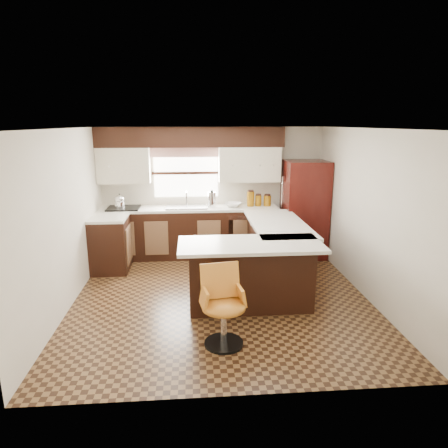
{
  "coord_description": "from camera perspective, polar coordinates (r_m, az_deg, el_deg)",
  "views": [
    {
      "loc": [
        -0.39,
        -5.39,
        2.47
      ],
      "look_at": [
        0.08,
        0.45,
        0.98
      ],
      "focal_mm": 32.0,
      "sensor_mm": 36.0,
      "label": 1
    }
  ],
  "objects": [
    {
      "name": "peninsula_long",
      "position": [
        6.48,
        7.14,
        -4.03
      ],
      "size": [
        0.6,
        1.95,
        0.9
      ],
      "primitive_type": "cube",
      "color": "black",
      "rests_on": "floor"
    },
    {
      "name": "refrigerator",
      "position": [
        7.61,
        11.39,
        2.08
      ],
      "size": [
        0.77,
        0.74,
        1.8
      ],
      "primitive_type": "cube",
      "color": "#3A0C09",
      "rests_on": "floor"
    },
    {
      "name": "wall_back",
      "position": [
        7.71,
        -1.65,
        4.77
      ],
      "size": [
        4.4,
        0.0,
        4.4
      ],
      "primitive_type": "plane",
      "rotation": [
        1.57,
        0.0,
        0.0
      ],
      "color": "beige",
      "rests_on": "floor"
    },
    {
      "name": "wall_left",
      "position": [
        5.8,
        -21.64,
        0.57
      ],
      "size": [
        0.0,
        4.4,
        4.4
      ],
      "primitive_type": "plane",
      "rotation": [
        1.57,
        0.0,
        1.57
      ],
      "color": "beige",
      "rests_on": "floor"
    },
    {
      "name": "floor",
      "position": [
        5.94,
        -0.43,
        -10.31
      ],
      "size": [
        4.4,
        4.4,
        0.0
      ],
      "primitive_type": "plane",
      "color": "#49301A",
      "rests_on": "ground"
    },
    {
      "name": "soffit",
      "position": [
        7.42,
        -4.8,
        12.28
      ],
      "size": [
        3.4,
        0.35,
        0.36
      ],
      "primitive_type": "cube",
      "color": "black",
      "rests_on": "wall_back"
    },
    {
      "name": "canister_small",
      "position": [
        7.58,
        6.2,
        3.32
      ],
      "size": [
        0.14,
        0.14,
        0.19
      ],
      "primitive_type": "cylinder",
      "color": "#855308",
      "rests_on": "counter_back"
    },
    {
      "name": "peninsula_return",
      "position": [
        5.49,
        3.78,
        -7.39
      ],
      "size": [
        1.65,
        0.6,
        0.9
      ],
      "primitive_type": "cube",
      "color": "black",
      "rests_on": "floor"
    },
    {
      "name": "valance",
      "position": [
        7.55,
        -5.52,
        10.17
      ],
      "size": [
        1.3,
        0.06,
        0.18
      ],
      "primitive_type": "cube",
      "color": "#D19B93",
      "rests_on": "wall_back"
    },
    {
      "name": "canister_large",
      "position": [
        7.52,
        3.81,
        3.6
      ],
      "size": [
        0.13,
        0.13,
        0.28
      ],
      "primitive_type": "cylinder",
      "color": "#855308",
      "rests_on": "counter_back"
    },
    {
      "name": "counter_pen_long",
      "position": [
        6.36,
        7.71,
        0.03
      ],
      "size": [
        0.84,
        1.95,
        0.04
      ],
      "primitive_type": "cube",
      "color": "silver",
      "rests_on": "peninsula_long"
    },
    {
      "name": "base_cab_back",
      "position": [
        7.57,
        -4.9,
        -1.28
      ],
      "size": [
        3.3,
        0.6,
        0.9
      ],
      "primitive_type": "cube",
      "color": "black",
      "rests_on": "floor"
    },
    {
      "name": "wall_right",
      "position": [
        6.07,
        19.72,
        1.33
      ],
      "size": [
        0.0,
        4.4,
        4.4
      ],
      "primitive_type": "plane",
      "rotation": [
        1.57,
        0.0,
        -1.57
      ],
      "color": "beige",
      "rests_on": "floor"
    },
    {
      "name": "sink",
      "position": [
        7.43,
        -5.37,
        2.46
      ],
      "size": [
        0.75,
        0.45,
        0.03
      ],
      "primitive_type": "cube",
      "color": "#B2B2B7",
      "rests_on": "counter_back"
    },
    {
      "name": "cooktop",
      "position": [
        7.53,
        -14.15,
        2.23
      ],
      "size": [
        0.58,
        0.5,
        0.02
      ],
      "primitive_type": "cube",
      "color": "black",
      "rests_on": "counter_back"
    },
    {
      "name": "window_pane",
      "position": [
        7.63,
        -5.45,
        7.27
      ],
      "size": [
        1.2,
        0.02,
        0.9
      ],
      "primitive_type": "cube",
      "color": "white",
      "rests_on": "wall_back"
    },
    {
      "name": "upper_cab_left",
      "position": [
        7.55,
        -14.1,
        8.14
      ],
      "size": [
        0.94,
        0.35,
        0.64
      ],
      "primitive_type": "cube",
      "color": "beige",
      "rests_on": "wall_back"
    },
    {
      "name": "counter_back",
      "position": [
        7.45,
        -4.97,
        2.22
      ],
      "size": [
        3.3,
        0.6,
        0.04
      ],
      "primitive_type": "cube",
      "color": "silver",
      "rests_on": "base_cab_back"
    },
    {
      "name": "counter_pen_return",
      "position": [
        5.24,
        3.79,
        -2.96
      ],
      "size": [
        1.89,
        0.84,
        0.04
      ],
      "primitive_type": "cube",
      "color": "silver",
      "rests_on": "peninsula_return"
    },
    {
      "name": "canister_med",
      "position": [
        7.55,
        4.92,
        3.33
      ],
      "size": [
        0.12,
        0.12,
        0.2
      ],
      "primitive_type": "cylinder",
      "color": "#855308",
      "rests_on": "counter_back"
    },
    {
      "name": "wall_front",
      "position": [
        3.46,
        2.24,
        -7.33
      ],
      "size": [
        4.4,
        0.0,
        4.4
      ],
      "primitive_type": "plane",
      "rotation": [
        -1.57,
        0.0,
        0.0
      ],
      "color": "beige",
      "rests_on": "floor"
    },
    {
      "name": "bar_chair",
      "position": [
        4.57,
        -0.03,
        -11.86
      ],
      "size": [
        0.56,
        0.56,
        0.92
      ],
      "primitive_type": null,
      "rotation": [
        0.0,
        0.0,
        0.16
      ],
      "color": "orange",
      "rests_on": "floor"
    },
    {
      "name": "upper_cab_right",
      "position": [
        7.53,
        3.62,
        8.51
      ],
      "size": [
        1.14,
        0.35,
        0.64
      ],
      "primitive_type": "cube",
      "color": "beige",
      "rests_on": "wall_back"
    },
    {
      "name": "dishwasher",
      "position": [
        7.36,
        2.91,
        -1.86
      ],
      "size": [
        0.58,
        0.03,
        0.78
      ],
      "primitive_type": "cube",
      "color": "black",
      "rests_on": "floor"
    },
    {
      "name": "percolator",
      "position": [
        7.43,
        -1.75,
        3.52
      ],
      "size": [
        0.15,
        0.15,
        0.28
      ],
      "primitive_type": "cylinder",
      "color": "silver",
      "rests_on": "counter_back"
    },
    {
      "name": "ceiling",
      "position": [
        5.41,
        -0.48,
        13.51
      ],
      "size": [
        4.4,
        4.4,
        0.0
      ],
      "primitive_type": "plane",
      "rotation": [
        3.14,
        0.0,
        0.0
      ],
      "color": "silver",
      "rests_on": "wall_back"
    },
    {
      "name": "mixing_bowl",
      "position": [
        7.48,
        1.32,
        2.78
      ],
      "size": [
        0.38,
        0.38,
        0.07
      ],
      "primitive_type": "imported",
      "rotation": [
        0.0,
        0.0,
        -0.29
      ],
      "color": "white",
      "rests_on": "counter_back"
    },
    {
      "name": "counter_left",
      "position": [
        6.96,
        -16.17,
        0.84
      ],
      "size": [
        0.6,
        0.7,
        0.04
      ],
      "primitive_type": "cube",
      "color": "silver",
      "rests_on": "base_cab_left"
    },
    {
      "name": "base_cab_left",
      "position": [
        7.08,
        -15.91,
        -2.88
      ],
      "size": [
        0.6,
        0.7,
        0.9
      ],
      "primitive_type": "cube",
      "color": "black",
      "rests_on": "floor"
    },
    {
      "name": "kettle",
      "position": [
        7.52,
        -14.68,
        3.26
      ],
      "size": [
        0.19,
        0.19,
        0.25
      ],
      "primitive_type": null,
      "color": "silver",
      "rests_on": "cooktop"
    }
  ]
}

